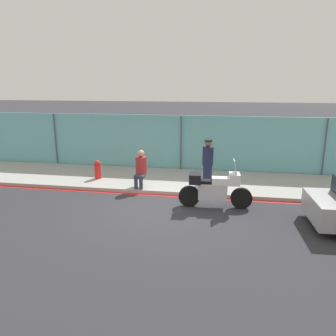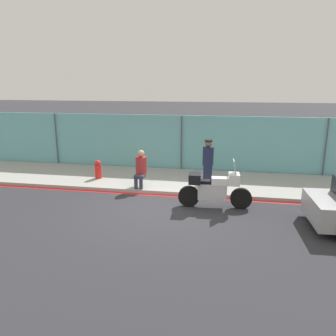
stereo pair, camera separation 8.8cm
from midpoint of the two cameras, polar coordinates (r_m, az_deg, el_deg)
ground_plane at (r=10.20m, az=-1.43°, el=-7.09°), size 120.00×120.00×0.00m
sidewalk at (r=12.87m, az=1.07°, el=-2.16°), size 43.26×3.20×0.12m
curb_paint_stripe at (r=11.30m, az=-0.24°, el=-4.86°), size 43.26×0.18×0.01m
storefront_fence at (r=14.22m, az=2.13°, el=4.26°), size 41.10×0.17×2.44m
motorcycle at (r=10.20m, az=7.87°, el=-3.50°), size 2.27×0.57×1.53m
officer_standing at (r=12.22m, az=6.74°, el=1.17°), size 0.40×0.40×1.64m
person_seated_on_curb at (r=11.81m, az=-4.99°, el=0.23°), size 0.41×0.69×1.33m
fire_hydrant at (r=13.14m, az=-12.33°, el=-0.27°), size 0.26×0.32×0.72m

